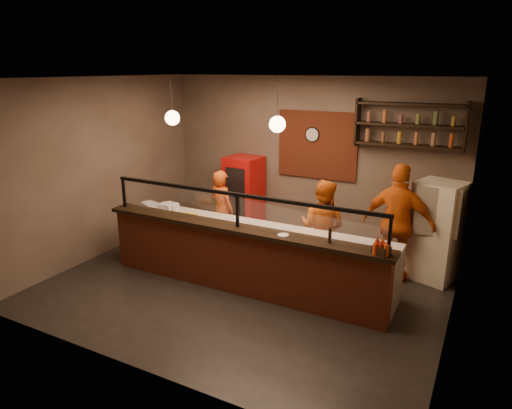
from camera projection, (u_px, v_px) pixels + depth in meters
The scene contains 29 objects.
floor at pixel (248, 283), 7.37m from camera, with size 6.00×6.00×0.00m, color black.
ceiling at pixel (246, 78), 6.45m from camera, with size 6.00×6.00×0.00m, color #37302A.
wall_back at pixel (308, 159), 9.03m from camera, with size 6.00×6.00×0.00m, color #756655.
wall_left at pixel (102, 168), 8.24m from camera, with size 5.00×5.00×0.00m, color #756655.
wall_right at pixel (462, 216), 5.57m from camera, with size 5.00×5.00×0.00m, color #756655.
wall_front at pixel (133, 240), 4.79m from camera, with size 6.00×6.00×0.00m, color #756655.
brick_patch at pixel (317, 145), 8.83m from camera, with size 1.60×0.04×1.30m, color brown.
service_counter at pixel (238, 261), 6.97m from camera, with size 4.60×0.25×1.00m, color brown.
counter_ledge at pixel (238, 229), 6.82m from camera, with size 4.70×0.37×0.06m, color black.
worktop_cabinet at pixel (253, 254), 7.42m from camera, with size 4.60×0.75×0.85m, color gray.
worktop at pixel (253, 228), 7.29m from camera, with size 4.60×0.75×0.05m, color silver.
sneeze_guard at pixel (237, 207), 6.72m from camera, with size 4.50×0.05×0.52m.
wall_shelving at pixel (409, 125), 7.80m from camera, with size 1.84×0.28×0.85m.
wall_clock at pixel (313, 135), 8.81m from camera, with size 0.30×0.30×0.04m, color black.
pendant_left at pixel (172, 118), 7.47m from camera, with size 0.24×0.24×0.77m.
pendant_right at pixel (277, 124), 6.62m from camera, with size 0.24×0.24×0.77m.
cook_left at pixel (222, 210), 8.62m from camera, with size 0.56×0.36×1.52m, color #DD5214.
cook_mid at pixel (322, 228), 7.51m from camera, with size 0.79×0.61×1.62m, color #CC5913.
cook_right at pixel (398, 223), 7.24m from camera, with size 1.13×0.47×1.93m, color #DC5F14.
fridge at pixel (436, 231), 7.32m from camera, with size 0.68×0.64×1.63m, color beige.
red_cooler at pixel (244, 194), 9.52m from camera, with size 0.68×0.63×1.60m, color #B70E0C.
pizza_dough at pixel (306, 235), 6.91m from camera, with size 0.53×0.53×0.01m, color beige.
prep_tub_a at pixel (169, 208), 8.04m from camera, with size 0.29×0.23×0.15m, color white.
prep_tub_b at pixel (168, 208), 8.04m from camera, with size 0.29×0.23×0.14m, color silver.
prep_tub_c at pixel (149, 206), 8.14m from camera, with size 0.27×0.22×0.13m, color silver.
rolling_pin at pixel (186, 214), 7.80m from camera, with size 0.07×0.07×0.39m, color yellow.
condiment_caddy at pixel (381, 250), 5.79m from camera, with size 0.20×0.16×0.11m, color black.
pepper_mill at pixel (330, 235), 6.16m from camera, with size 0.05×0.05×0.21m, color black.
small_plate at pixel (283, 235), 6.46m from camera, with size 0.16×0.16×0.01m, color silver.
Camera 1 is at (3.22, -5.86, 3.34)m, focal length 32.00 mm.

